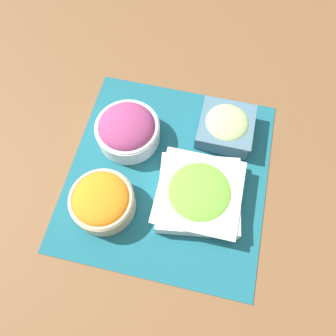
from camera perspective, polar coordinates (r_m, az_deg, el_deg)
name	(u,v)px	position (r m, az deg, el deg)	size (l,w,h in m)	color
ground_plane	(168,174)	(0.76, 0.00, -1.04)	(3.00, 3.00, 0.00)	brown
placemat	(168,174)	(0.76, 0.00, -0.98)	(0.48, 0.45, 0.00)	#195B6B
onion_bowl	(128,129)	(0.77, -7.05, 6.69)	(0.15, 0.15, 0.08)	silver
lettuce_bowl	(199,194)	(0.72, 5.41, -4.50)	(0.20, 0.20, 0.05)	white
cucumber_bowl	(226,126)	(0.79, 10.08, 7.22)	(0.13, 0.13, 0.06)	slate
carrot_bowl	(102,201)	(0.71, -11.39, -5.64)	(0.14, 0.14, 0.07)	#C6B28E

